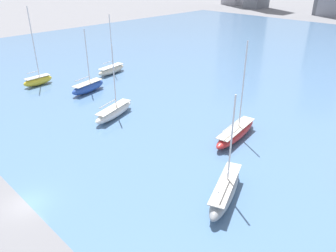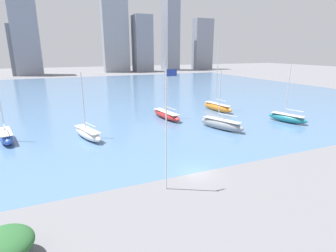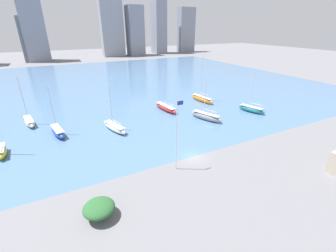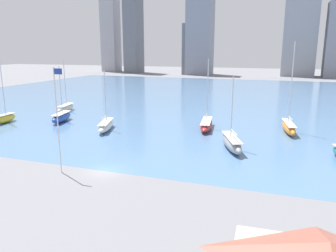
{
  "view_description": "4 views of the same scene",
  "coord_description": "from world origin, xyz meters",
  "px_view_note": "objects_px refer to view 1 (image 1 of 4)",
  "views": [
    {
      "loc": [
        29.0,
        -8.87,
        22.05
      ],
      "look_at": [
        1.77,
        18.84,
        2.93
      ],
      "focal_mm": 35.0,
      "sensor_mm": 36.0,
      "label": 1
    },
    {
      "loc": [
        -15.18,
        -26.34,
        14.8
      ],
      "look_at": [
        1.82,
        13.37,
        2.45
      ],
      "focal_mm": 28.0,
      "sensor_mm": 36.0,
      "label": 2
    },
    {
      "loc": [
        -22.03,
        -32.58,
        24.29
      ],
      "look_at": [
        -1.54,
        8.02,
        3.96
      ],
      "focal_mm": 24.0,
      "sensor_mm": 36.0,
      "label": 3
    },
    {
      "loc": [
        20.75,
        -34.78,
        15.29
      ],
      "look_at": [
        5.75,
        8.18,
        4.62
      ],
      "focal_mm": 35.0,
      "sensor_mm": 36.0,
      "label": 4
    }
  ],
  "objects_px": {
    "sailboat_gray": "(225,190)",
    "sailboat_blue": "(88,87)",
    "sailboat_white": "(114,112)",
    "sailboat_cream": "(111,70)",
    "sailboat_yellow": "(38,80)",
    "sailboat_red": "(236,133)"
  },
  "relations": [
    {
      "from": "sailboat_gray",
      "to": "sailboat_cream",
      "type": "height_order",
      "value": "sailboat_cream"
    },
    {
      "from": "sailboat_cream",
      "to": "sailboat_red",
      "type": "bearing_deg",
      "value": -21.35
    },
    {
      "from": "sailboat_white",
      "to": "sailboat_red",
      "type": "distance_m",
      "value": 19.63
    },
    {
      "from": "sailboat_white",
      "to": "sailboat_cream",
      "type": "bearing_deg",
      "value": 126.86
    },
    {
      "from": "sailboat_cream",
      "to": "sailboat_red",
      "type": "distance_m",
      "value": 38.01
    },
    {
      "from": "sailboat_gray",
      "to": "sailboat_blue",
      "type": "height_order",
      "value": "sailboat_blue"
    },
    {
      "from": "sailboat_blue",
      "to": "sailboat_white",
      "type": "bearing_deg",
      "value": -27.45
    },
    {
      "from": "sailboat_red",
      "to": "sailboat_cream",
      "type": "bearing_deg",
      "value": 162.33
    },
    {
      "from": "sailboat_white",
      "to": "sailboat_yellow",
      "type": "height_order",
      "value": "sailboat_yellow"
    },
    {
      "from": "sailboat_cream",
      "to": "sailboat_yellow",
      "type": "height_order",
      "value": "sailboat_yellow"
    },
    {
      "from": "sailboat_gray",
      "to": "sailboat_cream",
      "type": "distance_m",
      "value": 47.83
    },
    {
      "from": "sailboat_blue",
      "to": "sailboat_yellow",
      "type": "distance_m",
      "value": 11.81
    },
    {
      "from": "sailboat_blue",
      "to": "sailboat_white",
      "type": "xyz_separation_m",
      "value": [
        12.88,
        -3.55,
        -0.09
      ]
    },
    {
      "from": "sailboat_gray",
      "to": "sailboat_yellow",
      "type": "bearing_deg",
      "value": 154.68
    },
    {
      "from": "sailboat_gray",
      "to": "sailboat_white",
      "type": "distance_m",
      "value": 25.23
    },
    {
      "from": "sailboat_blue",
      "to": "sailboat_cream",
      "type": "xyz_separation_m",
      "value": [
        -6.48,
        10.33,
        -0.07
      ]
    },
    {
      "from": "sailboat_red",
      "to": "sailboat_yellow",
      "type": "relative_size",
      "value": 0.89
    },
    {
      "from": "sailboat_red",
      "to": "sailboat_yellow",
      "type": "height_order",
      "value": "sailboat_yellow"
    },
    {
      "from": "sailboat_cream",
      "to": "sailboat_white",
      "type": "relative_size",
      "value": 1.12
    },
    {
      "from": "sailboat_red",
      "to": "sailboat_gray",
      "type": "bearing_deg",
      "value": -68.7
    },
    {
      "from": "sailboat_gray",
      "to": "sailboat_yellow",
      "type": "relative_size",
      "value": 0.74
    },
    {
      "from": "sailboat_yellow",
      "to": "sailboat_gray",
      "type": "bearing_deg",
      "value": -8.38
    }
  ]
}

